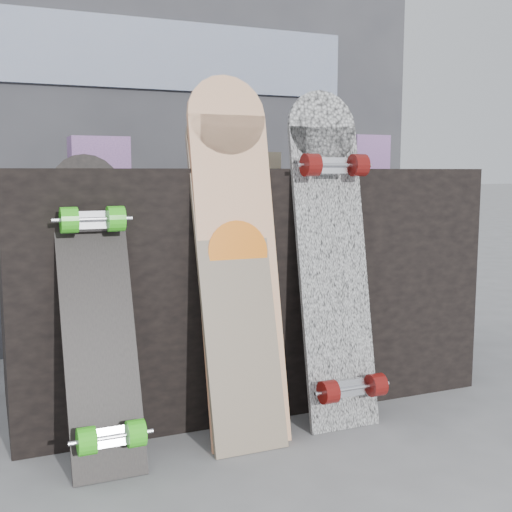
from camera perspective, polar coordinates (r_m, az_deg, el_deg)
name	(u,v)px	position (r m, az deg, el deg)	size (l,w,h in m)	color
ground	(304,442)	(1.97, 4.30, -16.18)	(60.00, 60.00, 0.00)	slate
vendor_table	(241,282)	(2.29, -1.30, -2.30)	(1.60, 0.60, 0.80)	black
booth	(174,104)	(3.08, -7.31, 13.26)	(2.40, 0.22, 2.20)	#37363C
merch_box_purple	(99,153)	(2.12, -13.81, 8.90)	(0.18, 0.12, 0.10)	#643C7C
merch_box_small	(363,152)	(2.40, 9.51, 9.07)	(0.14, 0.14, 0.12)	#643C7C
merch_box_flat	(247,161)	(2.33, -0.77, 8.48)	(0.22, 0.10, 0.06)	#D1B78C
longboard_geisha	(237,247)	(1.89, -1.72, 0.82)	(0.24, 0.24, 1.08)	beige
longboard_celtic	(234,261)	(1.88, -2.01, -0.43)	(0.22, 0.29, 1.00)	#CCAD8B
longboard_cascadia	(334,253)	(2.01, 6.92, 0.29)	(0.24, 0.28, 1.05)	white
skateboard_dark	(98,307)	(1.78, -13.90, -4.39)	(0.19, 0.36, 0.84)	black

